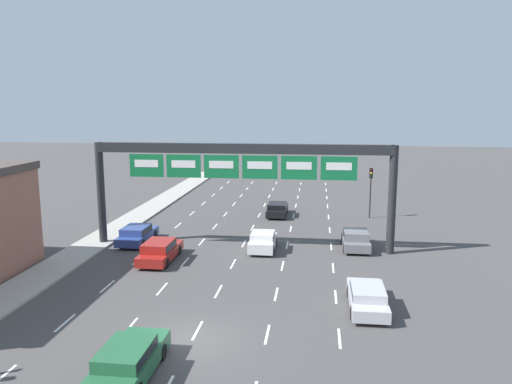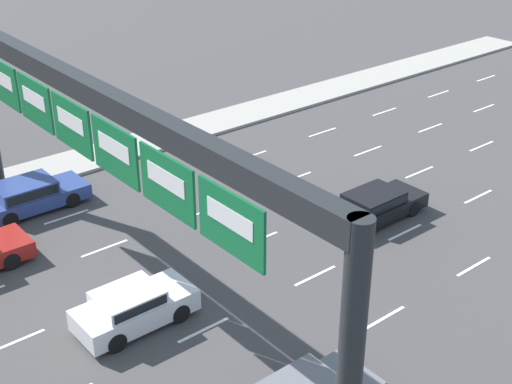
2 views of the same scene
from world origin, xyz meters
TOP-DOWN VIEW (x-y plane):
  - lane_dashes at (0.00, 13.50)m, footprint 13.32×67.00m
  - sign_gantry at (-0.00, 14.73)m, footprint 21.99×0.70m
  - car_white at (1.63, 14.42)m, footprint 1.82×3.96m
  - car_black at (1.74, 25.93)m, footprint 1.87×4.43m
  - car_blue at (-8.16, 15.15)m, footprint 1.95×4.63m

SIDE VIEW (x-z plane):
  - lane_dashes at x=0.00m, z-range 0.00..0.01m
  - car_black at x=1.74m, z-range 0.05..1.31m
  - car_blue at x=-8.16m, z-range 0.05..1.39m
  - car_white at x=1.63m, z-range 0.05..1.42m
  - sign_gantry at x=0.00m, z-range 2.21..9.94m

